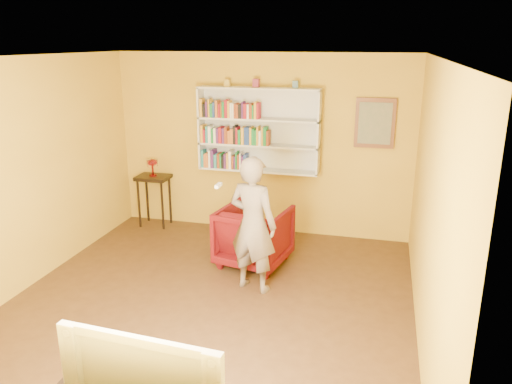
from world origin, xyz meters
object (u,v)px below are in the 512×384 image
Objects in this scene: console_table at (154,184)px; person at (253,225)px; ruby_lustre at (152,164)px; television at (149,371)px; bookshelf at (259,130)px; armchair at (254,236)px.

console_table is 0.50× the size of person.
console_table is 3.07× the size of ruby_lustre.
ruby_lustre is 0.16× the size of person.
console_table is 0.33m from ruby_lustre.
ruby_lustre is 4.99m from television.
console_table is (-1.68, -0.16, -0.92)m from bookshelf.
television is at bearing 106.77° from person.
console_table is 2.67m from person.
console_table is at bearing -174.58° from bookshelf.
ruby_lustre is (-1.68, -0.16, -0.58)m from bookshelf.
console_table is at bearing -23.81° from person.
bookshelf is at bearing 5.42° from console_table.
bookshelf is 1.92m from console_table.
bookshelf is 2.08× the size of armchair.
console_table is 2.17m from armchair.
armchair is at bearing -61.03° from person.
console_table is at bearing 119.05° from television.
person is at bearing -78.12° from bookshelf.
ruby_lustre is 0.31× the size of armchair.
television reaches higher than armchair.
armchair is (0.22, -1.16, -1.20)m from bookshelf.
bookshelf reaches higher than person.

